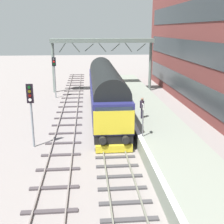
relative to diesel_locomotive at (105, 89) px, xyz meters
The scene contains 10 objects.
ground_plane 4.57m from the diesel_locomotive, 90.02° to the right, with size 140.00×140.00×0.00m, color gray.
track_main 4.54m from the diesel_locomotive, 90.02° to the right, with size 2.50×60.00×0.15m.
track_adjacent_west 5.69m from the diesel_locomotive, 131.84° to the right, with size 2.50×60.00×0.15m.
station_platform 5.62m from the diesel_locomotive, 46.87° to the right, with size 4.00×44.00×1.01m.
diesel_locomotive is the anchor object (origin of this frame).
signal_post_mid 9.03m from the diesel_locomotive, 126.72° to the right, with size 0.44×0.22×4.39m.
signal_post_far 9.36m from the diesel_locomotive, 125.27° to the left, with size 0.44×0.22×4.72m.
platform_number_sign 8.69m from the diesel_locomotive, 77.56° to the right, with size 0.10×0.44×2.20m.
waiting_passenger 5.17m from the diesel_locomotive, 59.78° to the right, with size 0.44×0.48×1.64m.
overhead_footbridge 11.42m from the diesel_locomotive, 88.25° to the left, with size 12.74×2.00×6.69m.
Camera 1 is at (-1.63, -22.22, 7.78)m, focal length 46.35 mm.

